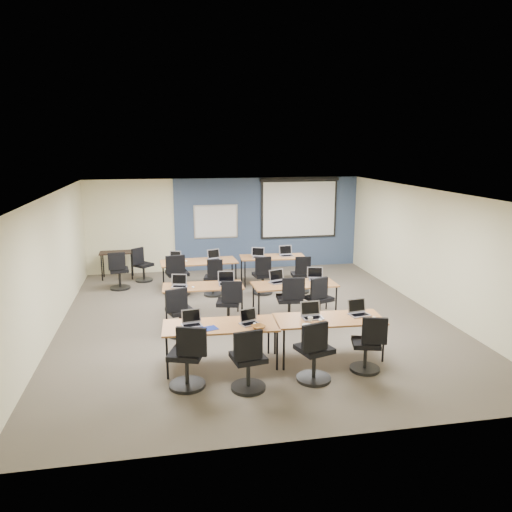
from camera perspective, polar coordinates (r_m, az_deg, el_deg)
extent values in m
cube|color=#6B6354|center=(10.74, -0.30, -7.25)|extent=(8.00, 9.00, 0.02)
cube|color=white|center=(10.14, -0.31, 7.24)|extent=(8.00, 9.00, 0.02)
cube|color=beige|center=(14.73, -3.47, 3.63)|extent=(8.00, 0.04, 2.70)
cube|color=beige|center=(6.18, 7.35, -9.40)|extent=(8.00, 0.04, 2.70)
cube|color=beige|center=(10.43, -22.47, -1.10)|extent=(0.04, 9.00, 2.70)
cube|color=beige|center=(11.74, 19.27, 0.61)|extent=(0.04, 9.00, 2.70)
cube|color=#3D5977|center=(14.91, 1.33, 3.76)|extent=(5.50, 0.04, 2.70)
cube|color=silver|center=(14.61, -4.61, 3.94)|extent=(1.28, 0.02, 0.98)
cube|color=white|center=(14.60, -4.60, 3.93)|extent=(1.20, 0.02, 0.90)
cube|color=black|center=(15.01, 4.95, 5.51)|extent=(2.32, 0.03, 1.82)
cube|color=white|center=(15.01, 4.96, 5.36)|extent=(2.20, 0.02, 1.62)
cylinder|color=black|center=(14.92, 5.02, 8.71)|extent=(2.40, 0.10, 0.10)
cube|color=olive|center=(8.38, -4.08, -7.94)|extent=(1.90, 0.79, 0.03)
cylinder|color=black|center=(8.16, -10.12, -11.46)|extent=(0.04, 0.04, 0.70)
cylinder|color=black|center=(8.35, 2.43, -10.69)|extent=(0.04, 0.04, 0.70)
cylinder|color=black|center=(8.78, -10.18, -9.68)|extent=(0.04, 0.04, 0.70)
cylinder|color=black|center=(8.96, 1.44, -9.02)|extent=(0.04, 0.04, 0.70)
cube|color=brown|center=(8.75, 8.33, -7.15)|extent=(1.87, 0.78, 0.03)
cylinder|color=black|center=(8.35, 3.20, -10.70)|extent=(0.04, 0.04, 0.70)
cylinder|color=black|center=(8.91, 14.36, -9.56)|extent=(0.04, 0.04, 0.70)
cylinder|color=black|center=(8.94, 2.18, -9.06)|extent=(0.04, 0.04, 0.70)
cylinder|color=black|center=(9.46, 12.68, -8.12)|extent=(0.04, 0.04, 0.70)
cube|color=#A67544|center=(10.65, -6.07, -3.46)|extent=(1.70, 0.71, 0.03)
cylinder|color=black|center=(10.45, -10.22, -6.01)|extent=(0.04, 0.04, 0.70)
cylinder|color=black|center=(10.56, -1.61, -5.59)|extent=(0.04, 0.04, 0.70)
cylinder|color=black|center=(11.00, -10.26, -5.04)|extent=(0.04, 0.04, 0.70)
cylinder|color=black|center=(11.12, -2.09, -4.66)|extent=(0.04, 0.04, 0.70)
cube|color=#996544|center=(10.76, 4.41, -3.25)|extent=(1.80, 0.75, 0.03)
cylinder|color=black|center=(10.39, 0.33, -5.90)|extent=(0.04, 0.04, 0.70)
cylinder|color=black|center=(10.82, 9.14, -5.30)|extent=(0.04, 0.04, 0.70)
cylinder|color=black|center=(10.98, -0.30, -4.87)|extent=(0.04, 0.04, 0.70)
cylinder|color=black|center=(11.39, 8.07, -4.35)|extent=(0.04, 0.04, 0.70)
cube|color=olive|center=(12.86, -6.55, -0.65)|extent=(1.93, 0.81, 0.03)
cylinder|color=black|center=(12.58, -10.52, -2.79)|extent=(0.04, 0.04, 0.70)
cylinder|color=black|center=(12.71, -2.31, -2.43)|extent=(0.04, 0.04, 0.70)
cylinder|color=black|center=(13.25, -10.54, -2.01)|extent=(0.04, 0.04, 0.70)
cylinder|color=black|center=(13.37, -2.74, -1.68)|extent=(0.04, 0.04, 0.70)
cube|color=#A57A49|center=(13.31, 1.91, -0.11)|extent=(1.72, 0.72, 0.03)
cylinder|color=black|center=(12.96, -1.26, -2.12)|extent=(0.04, 0.04, 0.70)
cylinder|color=black|center=(13.31, 5.55, -1.78)|extent=(0.04, 0.04, 0.70)
cylinder|color=black|center=(13.53, -1.68, -1.49)|extent=(0.04, 0.04, 0.70)
cylinder|color=black|center=(13.86, 4.86, -1.18)|extent=(0.04, 0.04, 0.70)
cube|color=#BBBBC0|center=(8.36, -7.34, -7.87)|extent=(0.32, 0.23, 0.02)
cube|color=black|center=(8.34, -7.34, -7.84)|extent=(0.27, 0.14, 0.00)
cube|color=#BBBBC0|center=(8.44, -7.42, -6.79)|extent=(0.32, 0.06, 0.22)
cube|color=black|center=(8.43, -7.42, -6.80)|extent=(0.28, 0.04, 0.18)
ellipsoid|color=white|center=(8.15, -6.60, -8.39)|extent=(0.07, 0.10, 0.03)
cylinder|color=black|center=(8.03, -7.85, -14.38)|extent=(0.56, 0.56, 0.05)
cylinder|color=black|center=(7.93, -7.90, -12.93)|extent=(0.06, 0.06, 0.50)
cube|color=black|center=(7.81, -7.96, -11.01)|extent=(0.50, 0.50, 0.08)
cube|color=black|center=(7.50, -7.39, -9.69)|extent=(0.46, 0.06, 0.44)
cube|color=beige|center=(8.36, -0.74, -7.76)|extent=(0.30, 0.22, 0.02)
cube|color=black|center=(8.34, -0.72, -7.73)|extent=(0.26, 0.13, 0.00)
cube|color=beige|center=(8.43, -0.88, -6.73)|extent=(0.30, 0.06, 0.21)
cube|color=black|center=(8.43, -0.88, -6.75)|extent=(0.27, 0.04, 0.17)
ellipsoid|color=white|center=(8.35, -0.16, -7.78)|extent=(0.09, 0.12, 0.04)
cylinder|color=black|center=(7.89, -0.89, -14.76)|extent=(0.54, 0.54, 0.05)
cylinder|color=black|center=(7.80, -0.89, -13.36)|extent=(0.06, 0.06, 0.48)
cube|color=black|center=(7.68, -0.90, -11.50)|extent=(0.48, 0.48, 0.08)
cube|color=black|center=(7.37, -0.91, -10.20)|extent=(0.44, 0.06, 0.44)
cube|color=silver|center=(8.69, 6.48, -7.04)|extent=(0.35, 0.25, 0.02)
cube|color=black|center=(8.67, 6.52, -7.01)|extent=(0.30, 0.15, 0.00)
cube|color=silver|center=(8.77, 6.24, -5.93)|extent=(0.35, 0.06, 0.24)
cube|color=black|center=(8.76, 6.25, -5.94)|extent=(0.31, 0.05, 0.20)
ellipsoid|color=white|center=(8.61, 7.33, -7.25)|extent=(0.07, 0.10, 0.04)
cylinder|color=black|center=(8.20, 6.59, -13.72)|extent=(0.55, 0.55, 0.05)
cylinder|color=black|center=(8.11, 6.63, -12.33)|extent=(0.06, 0.06, 0.49)
cube|color=black|center=(7.99, 6.68, -10.49)|extent=(0.49, 0.49, 0.08)
cube|color=black|center=(7.68, 6.74, -9.22)|extent=(0.45, 0.06, 0.44)
cube|color=silver|center=(8.97, 11.75, -6.61)|extent=(0.34, 0.25, 0.02)
cube|color=black|center=(8.94, 11.80, -6.57)|extent=(0.29, 0.15, 0.00)
cube|color=silver|center=(9.04, 11.46, -5.55)|extent=(0.34, 0.06, 0.24)
cube|color=black|center=(9.03, 11.48, -5.56)|extent=(0.30, 0.05, 0.20)
ellipsoid|color=white|center=(8.88, 13.36, -6.87)|extent=(0.06, 0.09, 0.03)
cylinder|color=black|center=(8.66, 12.31, -12.46)|extent=(0.50, 0.50, 0.05)
cylinder|color=black|center=(8.58, 12.37, -11.29)|extent=(0.06, 0.06, 0.44)
cube|color=black|center=(8.48, 12.45, -9.68)|extent=(0.44, 0.44, 0.08)
cube|color=black|center=(8.23, 13.41, -8.33)|extent=(0.40, 0.06, 0.44)
cube|color=silver|center=(10.59, -8.72, -3.47)|extent=(0.32, 0.24, 0.02)
cube|color=black|center=(10.57, -8.72, -3.44)|extent=(0.28, 0.14, 0.00)
cube|color=silver|center=(10.68, -8.77, -2.64)|extent=(0.32, 0.06, 0.22)
cube|color=black|center=(10.68, -8.77, -2.65)|extent=(0.29, 0.04, 0.18)
ellipsoid|color=white|center=(10.51, -7.20, -3.54)|extent=(0.08, 0.11, 0.04)
cylinder|color=black|center=(10.00, -8.57, -8.79)|extent=(0.52, 0.52, 0.05)
cylinder|color=black|center=(9.93, -8.61, -7.68)|extent=(0.06, 0.06, 0.46)
cube|color=black|center=(9.84, -8.66, -6.19)|extent=(0.46, 0.46, 0.08)
cube|color=black|center=(9.56, -9.07, -5.01)|extent=(0.42, 0.06, 0.44)
cube|color=#B2B2B2|center=(10.66, -3.34, -3.24)|extent=(0.35, 0.26, 0.02)
cube|color=black|center=(10.64, -3.32, -3.20)|extent=(0.30, 0.15, 0.00)
cube|color=#B2B2B2|center=(10.76, -3.44, -2.35)|extent=(0.35, 0.06, 0.24)
cube|color=black|center=(10.75, -3.44, -2.36)|extent=(0.31, 0.05, 0.20)
ellipsoid|color=white|center=(10.62, -2.36, -3.28)|extent=(0.08, 0.11, 0.03)
cylinder|color=black|center=(10.42, -3.16, -7.77)|extent=(0.52, 0.52, 0.05)
cylinder|color=black|center=(10.35, -3.17, -6.72)|extent=(0.06, 0.06, 0.46)
cube|color=black|center=(10.26, -3.19, -5.30)|extent=(0.46, 0.46, 0.08)
cube|color=black|center=(9.99, -2.78, -4.12)|extent=(0.42, 0.06, 0.44)
cube|color=#A4A4AB|center=(10.79, 2.52, -3.04)|extent=(0.35, 0.25, 0.02)
cube|color=black|center=(10.76, 2.55, -3.01)|extent=(0.30, 0.15, 0.00)
cube|color=#A4A4AB|center=(10.88, 2.36, -2.17)|extent=(0.35, 0.06, 0.24)
cube|color=black|center=(10.87, 2.37, -2.18)|extent=(0.31, 0.05, 0.20)
ellipsoid|color=white|center=(10.82, 3.94, -3.00)|extent=(0.08, 0.11, 0.04)
cylinder|color=black|center=(10.53, 3.79, -7.54)|extent=(0.57, 0.57, 0.05)
cylinder|color=black|center=(10.46, 3.81, -6.39)|extent=(0.06, 0.06, 0.50)
cube|color=black|center=(10.37, 3.83, -4.87)|extent=(0.50, 0.50, 0.08)
cube|color=black|center=(10.08, 4.31, -3.73)|extent=(0.46, 0.06, 0.44)
cube|color=#BEBEBE|center=(11.08, 6.96, -2.70)|extent=(0.35, 0.25, 0.02)
cube|color=black|center=(11.06, 6.99, -2.67)|extent=(0.30, 0.15, 0.00)
cube|color=#BEBEBE|center=(11.17, 6.77, -1.86)|extent=(0.35, 0.06, 0.24)
cube|color=black|center=(11.16, 6.78, -1.87)|extent=(0.31, 0.05, 0.20)
ellipsoid|color=white|center=(11.02, 8.05, -2.81)|extent=(0.08, 0.11, 0.03)
cylinder|color=black|center=(10.74, 7.19, -7.21)|extent=(0.51, 0.51, 0.05)
cylinder|color=black|center=(10.67, 7.22, -6.20)|extent=(0.06, 0.06, 0.45)
cube|color=black|center=(10.59, 7.26, -4.83)|extent=(0.45, 0.45, 0.08)
cube|color=black|center=(10.31, 7.23, -3.69)|extent=(0.41, 0.06, 0.44)
cube|color=#B0B0B0|center=(13.00, -9.16, -0.47)|extent=(0.30, 0.22, 0.02)
cube|color=black|center=(12.97, -9.16, -0.44)|extent=(0.25, 0.13, 0.00)
cube|color=#B0B0B0|center=(13.08, -9.20, 0.14)|extent=(0.30, 0.06, 0.21)
cube|color=black|center=(13.08, -9.20, 0.13)|extent=(0.26, 0.04, 0.17)
ellipsoid|color=white|center=(12.85, -7.97, -0.57)|extent=(0.06, 0.10, 0.04)
cylinder|color=black|center=(12.59, -8.91, -4.26)|extent=(0.58, 0.58, 0.05)
cylinder|color=black|center=(12.53, -8.94, -3.25)|extent=(0.06, 0.06, 0.51)
cube|color=black|center=(12.45, -8.99, -1.95)|extent=(0.51, 0.51, 0.08)
cube|color=black|center=(12.16, -9.20, -0.95)|extent=(0.46, 0.06, 0.44)
cube|color=#ACACAE|center=(12.91, -4.80, -0.44)|extent=(0.35, 0.25, 0.02)
cube|color=black|center=(12.89, -4.79, -0.40)|extent=(0.29, 0.15, 0.00)
cube|color=#ACACAE|center=(13.01, -4.87, 0.26)|extent=(0.35, 0.06, 0.24)
cube|color=black|center=(13.01, -4.87, 0.25)|extent=(0.30, 0.05, 0.20)
ellipsoid|color=white|center=(12.83, -4.00, -0.51)|extent=(0.09, 0.11, 0.03)
cylinder|color=black|center=(12.44, -4.93, -4.37)|extent=(0.46, 0.46, 0.05)
cylinder|color=black|center=(12.39, -4.94, -3.58)|extent=(0.06, 0.06, 0.41)
cube|color=black|center=(12.32, -4.96, -2.49)|extent=(0.41, 0.41, 0.08)
cube|color=black|center=(12.08, -4.71, -1.42)|extent=(0.37, 0.06, 0.44)
cube|color=silver|center=(13.13, 0.35, -0.17)|extent=(0.34, 0.25, 0.02)
cube|color=black|center=(13.10, 0.36, -0.14)|extent=(0.29, 0.14, 0.00)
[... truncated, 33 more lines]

